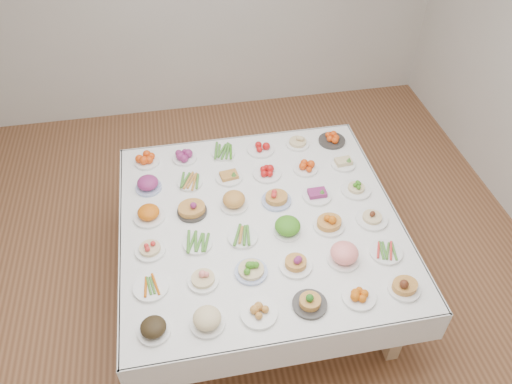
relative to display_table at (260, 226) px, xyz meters
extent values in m
plane|color=brown|center=(-0.06, 0.16, -0.68)|extent=(5.00, 5.00, 0.00)
cube|color=white|center=(0.00, 0.00, 0.04)|extent=(1.98, 1.98, 0.06)
cube|color=white|center=(0.00, 0.99, -0.07)|extent=(2.00, 0.01, 0.28)
cube|color=white|center=(0.00, -0.99, -0.07)|extent=(2.00, 0.02, 0.28)
cube|color=white|center=(0.99, 0.00, -0.07)|extent=(0.02, 2.00, 0.28)
cube|color=white|center=(-0.99, 0.00, -0.07)|extent=(0.01, 2.00, 0.28)
cube|color=#CDB083|center=(-0.81, -0.81, -0.33)|extent=(0.09, 0.09, 0.69)
cube|color=#CDB083|center=(0.81, -0.81, -0.33)|extent=(0.09, 0.09, 0.69)
cube|color=#CDB083|center=(-0.81, 0.81, -0.33)|extent=(0.09, 0.09, 0.69)
cube|color=#CDB083|center=(0.81, 0.81, -0.33)|extent=(0.09, 0.09, 0.69)
cylinder|color=white|center=(-0.78, -0.79, 0.08)|extent=(0.19, 0.19, 0.02)
cylinder|color=white|center=(-0.47, -0.79, 0.08)|extent=(0.21, 0.21, 0.02)
cylinder|color=white|center=(-0.16, -0.78, 0.08)|extent=(0.22, 0.22, 0.02)
cylinder|color=#2F2C29|center=(0.16, -0.78, 0.08)|extent=(0.21, 0.21, 0.02)
cylinder|color=white|center=(0.48, -0.78, 0.08)|extent=(0.21, 0.21, 0.02)
cylinder|color=white|center=(0.77, -0.77, 0.08)|extent=(0.20, 0.20, 0.02)
cylinder|color=white|center=(-0.79, -0.47, 0.08)|extent=(0.22, 0.22, 0.02)
cylinder|color=white|center=(-0.46, -0.48, 0.08)|extent=(0.20, 0.20, 0.02)
cylinder|color=#4C66B2|center=(-0.15, -0.46, 0.08)|extent=(0.21, 0.21, 0.02)
cylinder|color=white|center=(0.15, -0.47, 0.08)|extent=(0.22, 0.22, 0.02)
cylinder|color=white|center=(0.47, -0.47, 0.08)|extent=(0.21, 0.21, 0.02)
cylinder|color=white|center=(0.77, -0.47, 0.08)|extent=(0.22, 0.22, 0.02)
cylinder|color=white|center=(-0.79, -0.16, 0.08)|extent=(0.20, 0.20, 0.02)
cylinder|color=white|center=(-0.46, -0.16, 0.08)|extent=(0.20, 0.20, 0.02)
cylinder|color=white|center=(-0.15, -0.16, 0.08)|extent=(0.21, 0.21, 0.02)
cylinder|color=white|center=(0.16, -0.16, 0.08)|extent=(0.19, 0.19, 0.02)
cylinder|color=white|center=(0.47, -0.16, 0.08)|extent=(0.22, 0.22, 0.02)
cylinder|color=white|center=(0.79, -0.16, 0.08)|extent=(0.22, 0.22, 0.02)
cylinder|color=white|center=(-0.78, 0.16, 0.08)|extent=(0.22, 0.22, 0.02)
cylinder|color=#2F2C29|center=(-0.47, 0.15, 0.08)|extent=(0.21, 0.21, 0.02)
cylinder|color=white|center=(-0.16, 0.16, 0.08)|extent=(0.20, 0.20, 0.02)
cylinder|color=#4C66B2|center=(0.16, 0.15, 0.08)|extent=(0.22, 0.22, 0.02)
cylinder|color=white|center=(0.47, 0.15, 0.08)|extent=(0.22, 0.22, 0.02)
cylinder|color=white|center=(0.78, 0.15, 0.08)|extent=(0.22, 0.22, 0.02)
cylinder|color=#4C66B2|center=(-0.78, 0.47, 0.08)|extent=(0.20, 0.20, 0.02)
cylinder|color=white|center=(-0.46, 0.47, 0.08)|extent=(0.19, 0.19, 0.02)
cylinder|color=white|center=(-0.15, 0.47, 0.08)|extent=(0.21, 0.21, 0.02)
cylinder|color=white|center=(0.15, 0.46, 0.08)|extent=(0.22, 0.22, 0.02)
cylinder|color=white|center=(0.46, 0.46, 0.08)|extent=(0.19, 0.19, 0.02)
cylinder|color=white|center=(0.78, 0.46, 0.08)|extent=(0.20, 0.20, 0.02)
cylinder|color=white|center=(-0.78, 0.78, 0.08)|extent=(0.19, 0.19, 0.02)
cylinder|color=white|center=(-0.48, 0.78, 0.08)|extent=(0.19, 0.19, 0.02)
cylinder|color=white|center=(-0.16, 0.78, 0.08)|extent=(0.19, 0.19, 0.02)
cylinder|color=white|center=(0.16, 0.77, 0.08)|extent=(0.22, 0.22, 0.02)
cylinder|color=white|center=(0.48, 0.79, 0.08)|extent=(0.19, 0.19, 0.02)
cylinder|color=#2F2C29|center=(0.78, 0.78, 0.08)|extent=(0.22, 0.22, 0.02)
camera|label=1|loc=(-0.48, -2.43, 2.69)|focal=35.00mm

